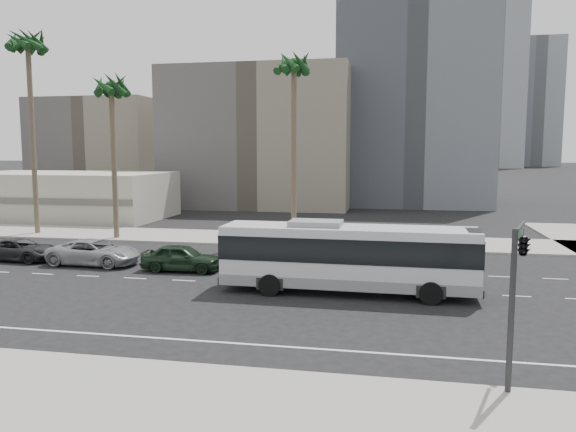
% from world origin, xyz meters
% --- Properties ---
extents(ground, '(700.00, 700.00, 0.00)m').
position_xyz_m(ground, '(0.00, 0.00, 0.00)').
color(ground, black).
rests_on(ground, ground).
extents(sidewalk_north, '(120.00, 7.00, 0.15)m').
position_xyz_m(sidewalk_north, '(0.00, 15.50, 0.07)').
color(sidewalk_north, gray).
rests_on(sidewalk_north, ground).
extents(sidewalk_south, '(120.00, 7.00, 0.15)m').
position_xyz_m(sidewalk_south, '(0.00, -15.50, 0.07)').
color(sidewalk_south, gray).
rests_on(sidewalk_south, ground).
extents(commercial_low, '(22.00, 12.16, 5.00)m').
position_xyz_m(commercial_low, '(-30.00, 25.99, 2.50)').
color(commercial_low, '#ADA897').
rests_on(commercial_low, ground).
extents(midrise_beige_west, '(24.00, 18.00, 18.00)m').
position_xyz_m(midrise_beige_west, '(-12.00, 45.00, 9.00)').
color(midrise_beige_west, '#5C5852').
rests_on(midrise_beige_west, ground).
extents(midrise_gray_center, '(20.00, 20.00, 26.00)m').
position_xyz_m(midrise_gray_center, '(8.00, 52.00, 13.00)').
color(midrise_gray_center, '#474C53').
rests_on(midrise_gray_center, ground).
extents(midrise_beige_far, '(18.00, 16.00, 15.00)m').
position_xyz_m(midrise_beige_far, '(-38.00, 50.00, 7.50)').
color(midrise_beige_far, '#5C5852').
rests_on(midrise_beige_far, ground).
extents(civic_tower, '(42.00, 42.00, 129.00)m').
position_xyz_m(civic_tower, '(-2.00, 250.00, 38.83)').
color(civic_tower, silver).
rests_on(civic_tower, ground).
extents(highrise_right, '(26.00, 26.00, 70.00)m').
position_xyz_m(highrise_right, '(45.00, 230.00, 35.00)').
color(highrise_right, slate).
rests_on(highrise_right, ground).
extents(highrise_far, '(22.00, 22.00, 60.00)m').
position_xyz_m(highrise_far, '(70.00, 260.00, 30.00)').
color(highrise_far, slate).
rests_on(highrise_far, ground).
extents(city_bus, '(13.18, 3.22, 3.78)m').
position_xyz_m(city_bus, '(3.44, -0.94, 1.98)').
color(city_bus, silver).
rests_on(city_bus, ground).
extents(car_a, '(2.15, 4.98, 1.67)m').
position_xyz_m(car_a, '(-7.09, 2.45, 0.84)').
color(car_a, black).
rests_on(car_a, ground).
extents(car_b, '(2.92, 6.04, 1.66)m').
position_xyz_m(car_b, '(-13.37, 3.14, 0.83)').
color(car_b, '#939599').
rests_on(car_b, ground).
extents(car_c, '(2.54, 5.35, 1.48)m').
position_xyz_m(car_c, '(-19.13, 3.51, 0.74)').
color(car_c, black).
rests_on(car_c, ground).
extents(traffic_signal, '(2.38, 3.27, 5.13)m').
position_xyz_m(traffic_signal, '(9.98, -10.04, 4.28)').
color(traffic_signal, '#262628').
rests_on(traffic_signal, ground).
extents(palm_near, '(4.52, 4.52, 15.22)m').
position_xyz_m(palm_near, '(-2.27, 14.59, 13.79)').
color(palm_near, brown).
rests_on(palm_near, ground).
extents(palm_mid, '(4.40, 4.40, 13.61)m').
position_xyz_m(palm_mid, '(-17.18, 13.20, 12.24)').
color(palm_mid, brown).
rests_on(palm_mid, ground).
extents(palm_far, '(5.18, 5.18, 17.81)m').
position_xyz_m(palm_far, '(-25.43, 14.37, 16.18)').
color(palm_far, brown).
rests_on(palm_far, ground).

